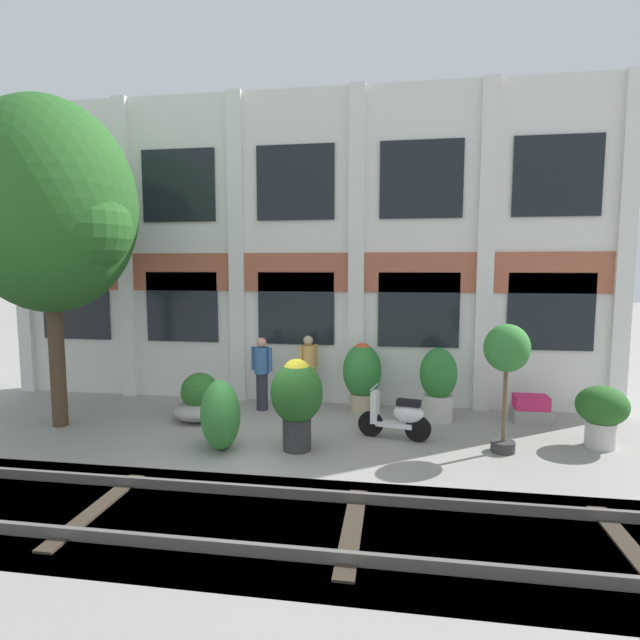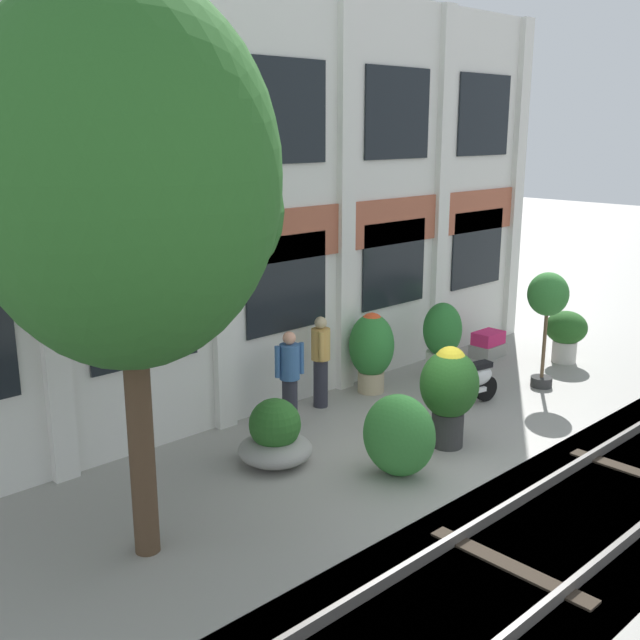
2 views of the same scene
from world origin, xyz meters
The scene contains 15 objects.
ground_plane centered at (0.00, 0.00, 0.00)m, with size 80.00×80.00×0.00m, color gray.
apartment_facade centered at (0.00, 3.38, 3.62)m, with size 14.56×0.64×7.25m.
rail_tracks centered at (0.00, -2.54, -0.13)m, with size 22.20×2.80×0.43m.
broadleaf_tree centered at (-4.41, 0.62, 4.30)m, with size 3.50×3.33×6.48m.
potted_plant_glazed_jar centered at (3.24, 2.16, 0.82)m, with size 0.77×0.77×1.55m.
potted_plant_ribbed_drum centered at (0.64, 0.04, 0.98)m, with size 0.92×0.92×1.63m.
potted_plant_square_trough centered at (5.16, 2.35, 0.26)m, with size 0.77×0.53×0.56m.
potted_plant_stone_basin centered at (6.01, 0.99, 0.67)m, with size 0.88×0.88×1.11m.
potted_plant_fluted_column centered at (1.61, 2.57, 0.89)m, with size 0.86×0.86×1.55m.
potted_plant_wide_bowl centered at (-1.74, 1.43, 0.40)m, with size 1.12×1.12×1.01m.
potted_plant_terracotta_small centered at (4.23, 0.48, 1.72)m, with size 0.77×0.77×2.26m.
scooter_near_curb centered at (2.40, 0.85, 0.44)m, with size 1.37×0.56×0.98m.
resident_by_doorway centered at (0.38, 2.66, 0.90)m, with size 0.38×0.42×1.67m.
resident_watching_tracks centered at (-0.63, 2.35, 0.89)m, with size 0.51×0.34×1.65m.
topiary_hedge centered at (-0.72, -0.11, 0.62)m, with size 1.06×0.70×1.23m, color #388438.
Camera 1 is at (2.35, -8.36, 3.23)m, focal length 28.00 mm.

